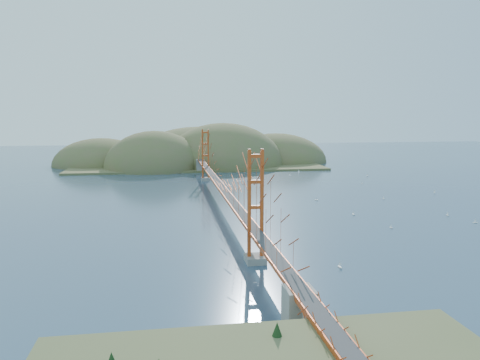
{
  "coord_description": "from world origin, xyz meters",
  "views": [
    {
      "loc": [
        -8.84,
        -75.65,
        15.19
      ],
      "look_at": [
        3.18,
        0.0,
        4.29
      ],
      "focal_mm": 35.0,
      "sensor_mm": 36.0,
      "label": 1
    }
  ],
  "objects": [
    {
      "name": "far_headlands",
      "position": [
        2.21,
        68.52,
        0.0
      ],
      "size": [
        84.0,
        58.0,
        25.0
      ],
      "color": "brown",
      "rests_on": "ground"
    },
    {
      "name": "fort",
      "position": [
        0.4,
        -47.8,
        0.67
      ],
      "size": [
        3.7,
        2.3,
        1.75
      ],
      "color": "maroon",
      "rests_on": "ground"
    },
    {
      "name": "sailboat_4",
      "position": [
        42.47,
        6.69,
        0.15
      ],
      "size": [
        0.54,
        0.59,
        0.67
      ],
      "color": "white",
      "rests_on": "ground"
    },
    {
      "name": "sailboat_5",
      "position": [
        32.73,
        -12.69,
        0.15
      ],
      "size": [
        0.45,
        0.56,
        0.66
      ],
      "color": "white",
      "rests_on": "ground"
    },
    {
      "name": "promontory",
      "position": [
        0.0,
        -48.5,
        0.12
      ],
      "size": [
        9.0,
        6.0,
        0.24
      ],
      "primitive_type": "cube",
      "color": "#59544C",
      "rests_on": "ground"
    },
    {
      "name": "sailboat_16",
      "position": [
        17.26,
        2.39,
        0.16
      ],
      "size": [
        0.7,
        0.7,
        0.73
      ],
      "color": "white",
      "rests_on": "ground"
    },
    {
      "name": "sailboat_14",
      "position": [
        18.99,
        -9.95,
        0.15
      ],
      "size": [
        0.48,
        0.6,
        0.7
      ],
      "color": "white",
      "rests_on": "ground"
    },
    {
      "name": "sailboat_2",
      "position": [
        33.76,
        -17.67,
        0.15
      ],
      "size": [
        0.6,
        0.48,
        0.71
      ],
      "color": "white",
      "rests_on": "ground"
    },
    {
      "name": "sailboat_0",
      "position": [
        20.7,
        -18.57,
        0.14
      ],
      "size": [
        0.46,
        0.52,
        0.6
      ],
      "color": "white",
      "rests_on": "ground"
    },
    {
      "name": "ground",
      "position": [
        0.0,
        0.0,
        0.0
      ],
      "size": [
        320.0,
        320.0,
        0.0
      ],
      "primitive_type": "plane",
      "color": "#324A64",
      "rests_on": "ground"
    },
    {
      "name": "sailboat_15",
      "position": [
        25.44,
        42.0,
        0.15
      ],
      "size": [
        0.59,
        0.59,
        0.66
      ],
      "color": "white",
      "rests_on": "ground"
    },
    {
      "name": "sailboat_10",
      "position": [
        7.99,
        -32.98,
        0.16
      ],
      "size": [
        0.52,
        0.62,
        0.72
      ],
      "color": "white",
      "rests_on": "ground"
    },
    {
      "name": "sailboat_3",
      "position": [
        7.42,
        27.79,
        0.15
      ],
      "size": [
        0.61,
        0.5,
        0.71
      ],
      "color": "white",
      "rests_on": "ground"
    },
    {
      "name": "sailboat_8",
      "position": [
        39.75,
        31.4,
        0.15
      ],
      "size": [
        0.61,
        0.61,
        0.66
      ],
      "color": "white",
      "rests_on": "ground"
    },
    {
      "name": "approach_viaduct",
      "position": [
        0.0,
        -51.91,
        2.55
      ],
      "size": [
        1.4,
        12.0,
        3.38
      ],
      "color": "#B33D13",
      "rests_on": "ground"
    },
    {
      "name": "bridge",
      "position": [
        0.0,
        0.18,
        7.01
      ],
      "size": [
        2.2,
        94.4,
        12.0
      ],
      "color": "gray",
      "rests_on": "ground"
    },
    {
      "name": "sailboat_1",
      "position": [
        29.63,
        1.92,
        0.13
      ],
      "size": [
        0.47,
        0.5,
        0.56
      ],
      "color": "white",
      "rests_on": "ground"
    },
    {
      "name": "sailboat_12",
      "position": [
        11.16,
        29.65,
        0.14
      ],
      "size": [
        0.54,
        0.51,
        0.61
      ],
      "color": "white",
      "rests_on": "ground"
    },
    {
      "name": "sailboat_7",
      "position": [
        21.6,
        36.26,
        0.13
      ],
      "size": [
        0.5,
        0.45,
        0.56
      ],
      "color": "white",
      "rests_on": "ground"
    },
    {
      "name": "sailboat_17",
      "position": [
        33.35,
        19.75,
        0.14
      ],
      "size": [
        0.52,
        0.48,
        0.59
      ],
      "color": "white",
      "rests_on": "ground"
    }
  ]
}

